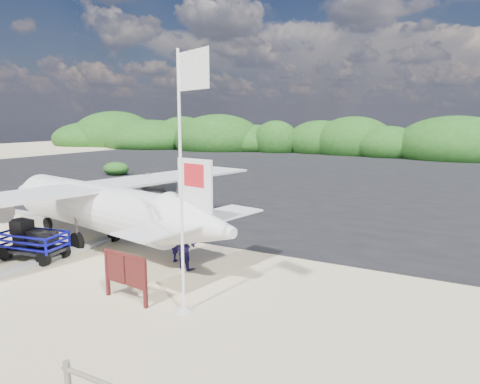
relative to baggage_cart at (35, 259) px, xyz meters
The scene contains 11 objects.
ground 5.08m from the baggage_cart, ahead, with size 160.00×160.00×0.00m, color beige.
asphalt_apron 30.11m from the baggage_cart, 80.30° to the left, with size 90.00×50.00×0.04m, color #B2B2B2, non-canonical shape.
lagoon 4.10m from the baggage_cart, 163.27° to the left, with size 9.00×7.00×0.40m, color #B2B2B2, non-canonical shape.
vegetation_band 54.92m from the baggage_cart, 84.70° to the left, with size 124.00×8.00×4.40m, color #B2B2B2, non-canonical shape.
baggage_cart is the anchor object (origin of this frame).
flagpole 7.57m from the baggage_cart, ahead, with size 1.37×0.57×6.87m, color white, non-canonical shape.
signboard 5.79m from the baggage_cart, 12.52° to the right, with size 1.78×0.17×1.47m, color #4F1916, non-canonical shape.
crew_a 5.50m from the baggage_cart, 24.08° to the left, with size 0.69×0.45×1.90m, color #191348.
crew_b 5.90m from the baggage_cart, 18.15° to the left, with size 0.82×0.64×1.68m, color #191348.
crew_c 6.08m from the baggage_cart, 47.82° to the left, with size 1.05×0.44×1.80m, color #191348.
aircraft_small 37.51m from the baggage_cart, 104.93° to the left, with size 7.91×7.91×2.85m, color #B2B2B2, non-canonical shape.
Camera 1 is at (8.88, -9.61, 5.15)m, focal length 32.00 mm.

